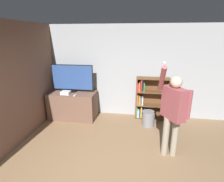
{
  "coord_description": "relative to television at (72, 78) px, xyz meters",
  "views": [
    {
      "loc": [
        0.46,
        -1.94,
        2.37
      ],
      "look_at": [
        -0.12,
        1.94,
        1.13
      ],
      "focal_mm": 28.0,
      "sensor_mm": 36.0,
      "label": 1
    }
  ],
  "objects": [
    {
      "name": "wall_side_brick",
      "position": [
        -0.76,
        -1.22,
        0.14
      ],
      "size": [
        0.06,
        4.74,
        2.7
      ],
      "color": "brown",
      "rests_on": "ground_plane"
    },
    {
      "name": "person",
      "position": [
        2.58,
        -1.5,
        -0.18
      ],
      "size": [
        0.64,
        0.59,
        1.96
      ],
      "rotation": [
        0.0,
        0.0,
        -1.05
      ],
      "color": "gray",
      "rests_on": "ground_plane"
    },
    {
      "name": "tv_ledge",
      "position": [
        -0.0,
        -0.09,
        -0.81
      ],
      "size": [
        1.35,
        0.71,
        0.79
      ],
      "color": "brown",
      "rests_on": "ground_plane"
    },
    {
      "name": "bookshelf",
      "position": [
        2.22,
        0.2,
        -0.6
      ],
      "size": [
        0.94,
        0.28,
        1.25
      ],
      "color": "brown",
      "rests_on": "ground_plane"
    },
    {
      "name": "waste_bin",
      "position": [
        2.22,
        -0.28,
        -1.0
      ],
      "size": [
        0.34,
        0.34,
        0.41
      ],
      "color": "gray",
      "rests_on": "ground_plane"
    },
    {
      "name": "remote_loose",
      "position": [
        0.18,
        -0.35,
        -0.41
      ],
      "size": [
        0.05,
        0.14,
        0.02
      ],
      "color": "white",
      "rests_on": "tv_ledge"
    },
    {
      "name": "wall_back",
      "position": [
        1.41,
        0.38,
        0.14
      ],
      "size": [
        6.29,
        0.06,
        2.7
      ],
      "color": "#9EA3A8",
      "rests_on": "ground_plane"
    },
    {
      "name": "television",
      "position": [
        0.0,
        0.0,
        0.0
      ],
      "size": [
        1.22,
        0.22,
        0.8
      ],
      "color": "black",
      "rests_on": "tv_ledge"
    },
    {
      "name": "game_console",
      "position": [
        -0.13,
        -0.26,
        -0.37
      ],
      "size": [
        0.24,
        0.21,
        0.08
      ],
      "color": "white",
      "rests_on": "tv_ledge"
    }
  ]
}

